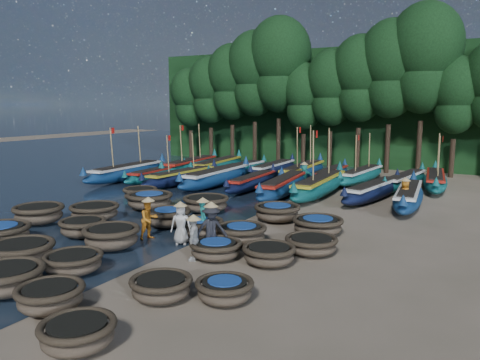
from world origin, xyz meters
The scene contains 60 objects.
ground centered at (0.00, 0.00, 0.00)m, with size 120.00×120.00×0.00m, color gray.
foliage_wall centered at (0.00, 23.50, 5.00)m, with size 40.00×3.00×10.00m, color black.
coracle_2 centered at (-1.78, -9.23, 0.46)m, with size 2.29×2.29×0.80m.
coracle_3 centered at (0.20, -9.40, 0.40)m, with size 1.98×1.98×0.69m.
coracle_4 centered at (2.31, -10.41, 0.37)m, with size 2.05×2.05×0.65m.
coracle_6 centered at (-3.51, -7.53, 0.46)m, with size 2.46×2.46×0.80m.
coracle_7 centered at (-1.44, -7.21, 0.37)m, with size 1.86×1.86×0.66m.
coracle_8 centered at (2.24, -7.48, 0.37)m, with size 2.02×2.02×0.65m.
coracle_9 centered at (3.82, -6.77, 0.37)m, with size 1.60×1.60×0.63m.
coracle_10 centered at (-7.70, -3.60, 0.48)m, with size 2.62×2.62×0.84m.
coracle_11 centered at (-4.37, -4.14, 0.42)m, with size 2.03×2.03×0.73m.
coracle_12 centered at (-2.22, -4.76, 0.48)m, with size 2.54×2.54×0.84m.
coracle_13 centered at (1.72, -3.86, 0.37)m, with size 2.02×2.02×0.64m.
coracle_14 centered at (3.58, -3.53, 0.38)m, with size 2.11×2.11×0.67m.
coracle_15 centered at (-6.02, -1.93, 0.42)m, with size 2.24×2.24×0.74m.
coracle_16 centered at (-2.36, -1.21, 0.46)m, with size 2.30×2.30×0.79m.
coracle_17 centered at (-0.38, -1.71, 0.39)m, with size 1.94×1.94×0.68m.
coracle_18 centered at (1.64, -1.89, 0.42)m, with size 2.05×2.05×0.73m.
coracle_19 centered at (4.40, -1.79, 0.37)m, with size 2.05×2.05×0.65m.
coracle_20 centered at (-7.03, 2.35, 0.44)m, with size 2.16×2.16×0.76m.
coracle_21 centered at (-5.27, 1.03, 0.49)m, with size 2.73×2.73×0.85m.
coracle_22 centered at (-2.48, 1.95, 0.45)m, with size 2.35×2.35×0.79m.
coracle_23 centered at (1.37, 1.96, 0.44)m, with size 2.42×2.42×0.76m.
coracle_24 centered at (3.75, 0.71, 0.42)m, with size 2.47×2.47×0.72m.
long_boat_0 centered at (-12.69, 7.54, 0.60)m, with size 2.00×8.82×3.75m.
long_boat_1 centered at (-10.58, 8.23, 0.49)m, with size 1.77×7.36×1.30m.
long_boat_2 centered at (-8.29, 7.91, 0.53)m, with size 1.77×7.88×3.35m.
long_boat_3 centered at (-6.03, 8.66, 0.60)m, with size 1.83×8.97×1.58m.
long_boat_4 centered at (-3.39, 8.60, 0.49)m, with size 1.66×7.33×1.29m.
long_boat_5 centered at (-0.90, 7.80, 0.58)m, with size 2.45×8.58×1.52m.
long_boat_6 centered at (1.00, 8.68, 0.62)m, with size 1.92×9.13×3.88m.
long_boat_7 centered at (4.02, 8.99, 0.53)m, with size 2.52×7.81×1.39m.
long_boat_8 centered at (6.01, 8.19, 0.54)m, with size 2.17×8.03×1.42m.
long_boat_9 centered at (-10.81, 12.56, 0.60)m, with size 2.46×8.79×3.75m.
long_boat_10 centered at (-8.94, 13.43, 0.58)m, with size 2.31×8.64×1.53m.
long_boat_11 centered at (-6.73, 12.85, 0.51)m, with size 1.92×7.66×1.35m.
long_boat_12 centered at (-4.59, 14.29, 0.53)m, with size 1.50×7.91×1.39m.
long_boat_13 centered at (-1.98, 13.60, 0.60)m, with size 2.05×8.91×3.79m.
long_boat_14 centered at (-0.07, 13.82, 0.49)m, with size 1.35×7.34×1.29m.
long_boat_15 centered at (1.92, 14.39, 0.53)m, with size 2.06×7.79×3.32m.
long_boat_16 centered at (4.92, 13.47, 0.52)m, with size 2.35×7.70×1.37m.
long_boat_17 centered at (6.59, 14.32, 0.54)m, with size 2.35×8.03×3.43m.
fisherman_0 centered at (-0.36, -3.02, 0.85)m, with size 0.91×0.82×1.76m.
fisherman_1 centered at (-0.20, -1.74, 0.87)m, with size 0.64×0.64×1.70m.
fisherman_2 centered at (-1.85, -3.08, 0.85)m, with size 0.81×0.92×1.80m.
fisherman_3 centered at (1.33, -3.52, 0.94)m, with size 1.28×1.32×2.01m.
fisherman_4 centered at (1.14, -4.33, 0.83)m, with size 0.66×0.95×1.70m.
fisherman_5 centered at (-0.82, 10.84, 0.81)m, with size 1.45×0.52×1.75m.
fisherman_6 centered at (5.93, 7.50, 0.83)m, with size 0.63×0.83×1.71m.
tree_0 centered at (-16.00, 20.00, 5.97)m, with size 3.68×3.68×8.68m.
tree_1 centered at (-13.70, 20.00, 6.65)m, with size 4.09×4.09×9.65m.
tree_2 centered at (-11.40, 20.00, 7.32)m, with size 4.51×4.51×10.63m.
tree_3 centered at (-9.10, 20.00, 8.00)m, with size 4.92×4.92×11.60m.
tree_4 centered at (-6.80, 20.00, 8.67)m, with size 5.34×5.34×12.58m.
tree_5 centered at (-4.50, 20.00, 5.97)m, with size 3.68×3.68×8.68m.
tree_6 centered at (-2.20, 20.00, 6.65)m, with size 4.09×4.09×9.65m.
tree_7 centered at (0.10, 20.00, 7.32)m, with size 4.51×4.51×10.63m.
tree_8 centered at (2.40, 20.00, 8.00)m, with size 4.92×4.92×11.60m.
tree_9 centered at (4.70, 20.00, 8.67)m, with size 5.34×5.34×12.58m.
tree_10 centered at (7.00, 20.00, 5.97)m, with size 3.68×3.68×8.68m.
Camera 1 is at (9.94, -16.93, 5.24)m, focal length 35.00 mm.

